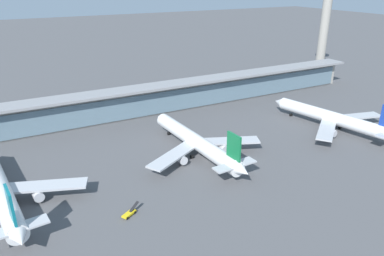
# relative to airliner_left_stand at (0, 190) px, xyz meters

# --- Properties ---
(ground_plane) EXTENTS (1200.00, 1200.00, 0.00)m
(ground_plane) POSITION_rel_airliner_left_stand_xyz_m (73.19, -3.51, -5.56)
(ground_plane) COLOR #515154
(airliner_left_stand) EXTENTS (50.73, 66.36, 17.67)m
(airliner_left_stand) POSITION_rel_airliner_left_stand_xyz_m (0.00, 0.00, 0.00)
(airliner_left_stand) COLOR white
(airliner_left_stand) RESTS_ON ground
(airliner_centre_stand) EXTENTS (50.96, 66.36, 17.67)m
(airliner_centre_stand) POSITION_rel_airliner_left_stand_xyz_m (70.82, 2.37, 0.00)
(airliner_centre_stand) COLOR white
(airliner_centre_stand) RESTS_ON ground
(airliner_right_stand) EXTENTS (49.92, 65.85, 17.67)m
(airliner_right_stand) POSITION_rel_airliner_left_stand_xyz_m (140.10, -4.66, 0.00)
(airliner_right_stand) COLOR white
(airliner_right_stand) RESTS_ON ground
(service_truck_under_wing_yellow) EXTENTS (6.57, 4.58, 2.70)m
(service_truck_under_wing_yellow) POSITION_rel_airliner_left_stand_xyz_m (33.15, -23.97, -4.76)
(service_truck_under_wing_yellow) COLOR yellow
(service_truck_under_wing_yellow) RESTS_ON ground
(terminal_building) EXTENTS (264.99, 12.80, 15.20)m
(terminal_building) POSITION_rel_airliner_left_stand_xyz_m (73.19, 56.59, 2.30)
(terminal_building) COLOR #9E998E
(terminal_building) RESTS_ON ground
(control_tower) EXTENTS (12.00, 12.00, 73.35)m
(control_tower) POSITION_rel_airliner_left_stand_xyz_m (216.96, 79.23, 34.41)
(control_tower) COLOR #9E998E
(control_tower) RESTS_ON ground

